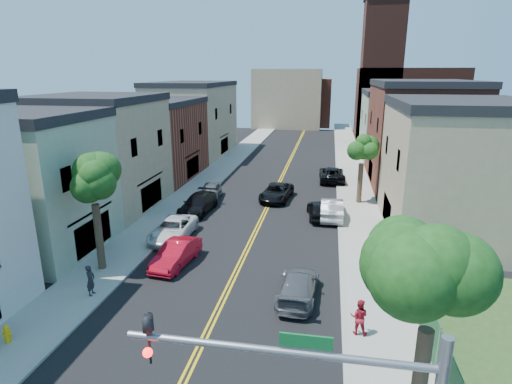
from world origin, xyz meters
The scene contains 30 objects.
sidewalk_left centered at (-7.90, 40.00, 0.07)m, with size 3.20×100.00×0.15m, color gray.
sidewalk_right centered at (7.90, 40.00, 0.07)m, with size 3.20×100.00×0.15m, color gray.
curb_left centered at (-6.15, 40.00, 0.07)m, with size 0.30×100.00×0.15m, color gray.
curb_right centered at (6.15, 40.00, 0.07)m, with size 0.30×100.00×0.15m, color gray.
bldg_left_palegrn centered at (-14.00, 16.00, 4.25)m, with size 9.00×8.00×8.50m, color gray.
bldg_left_tan_near centered at (-14.00, 25.00, 4.50)m, with size 9.00×10.00×9.00m, color #998466.
bldg_left_brick centered at (-14.00, 36.00, 4.00)m, with size 9.00×12.00×8.00m, color brown.
bldg_left_tan_far centered at (-14.00, 50.00, 4.75)m, with size 9.00×16.00×9.50m, color #998466.
bldg_right_tan centered at (14.00, 24.00, 4.50)m, with size 9.00×12.00×9.00m, color #998466.
bldg_right_brick centered at (14.00, 38.00, 5.00)m, with size 9.00×14.00×10.00m, color brown.
bldg_right_palegrn centered at (14.00, 52.00, 4.25)m, with size 9.00×12.00×8.50m, color gray.
church centered at (16.33, 67.07, 7.24)m, with size 16.20×14.20×22.60m.
backdrop_left centered at (-4.00, 82.00, 6.00)m, with size 14.00×8.00×12.00m, color #998466.
backdrop_center centered at (0.00, 86.00, 5.00)m, with size 10.00×8.00×10.00m, color brown.
fence_right centered at (9.50, 9.50, 1.10)m, with size 0.04×15.00×1.90m, color #143F1E.
tree_left_mid centered at (-7.88, 14.01, 6.58)m, with size 5.20×5.20×9.29m.
tree_right_corner centered at (7.93, 4.01, 7.31)m, with size 5.80×5.80×10.35m.
tree_right_far centered at (7.92, 30.01, 5.76)m, with size 4.40×4.40×8.03m.
red_sedan centered at (-3.80, 15.45, 0.72)m, with size 1.53×4.38×1.44m, color red.
white_pickup centered at (-5.50, 19.36, 0.71)m, with size 2.37×5.13×1.43m, color silver.
grey_car_left centered at (-5.50, 28.82, 0.77)m, with size 1.81×4.51×1.54m, color #55575C.
black_car_left centered at (-5.50, 25.14, 0.76)m, with size 2.14×5.26×1.53m, color black.
grey_car_right centered at (3.80, 12.84, 0.68)m, with size 1.92×4.72×1.37m, color #4E5055.
black_car_right centered at (4.51, 25.49, 0.74)m, with size 1.74×4.33×1.47m, color black.
silver_car_right centered at (5.50, 25.72, 0.82)m, with size 1.73×4.96×1.63m, color #999BA1.
dark_car_right_far centered at (5.50, 37.72, 0.78)m, with size 2.58×5.60×1.56m, color black.
black_suv_lane centered at (0.50, 29.89, 0.73)m, with size 2.41×5.22×1.45m, color black.
pedestrian_left centered at (-6.80, 11.05, 0.97)m, with size 0.60×0.39×1.65m, color #222229.
pedestrian_right centered at (6.70, 10.03, 0.98)m, with size 0.81×0.63×1.66m, color maroon.
fire_hydrant centered at (-8.19, 6.78, 0.57)m, with size 0.39×0.39×0.81m.
Camera 1 is at (5.02, -6.52, 11.33)m, focal length 29.12 mm.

